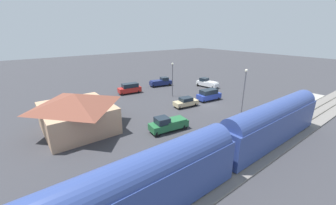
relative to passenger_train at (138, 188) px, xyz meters
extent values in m
plane|color=#38383D|center=(14.00, -22.83, -2.86)|extent=(200.00, 200.00, 0.00)
cube|color=slate|center=(0.00, -22.83, -2.77)|extent=(4.80, 70.00, 0.18)
cube|color=#59544C|center=(-0.72, -22.83, -2.62)|extent=(0.10, 70.00, 0.12)
cube|color=#59544C|center=(0.72, -22.83, -2.62)|extent=(0.10, 70.00, 0.12)
cube|color=#A8A399|center=(4.00, -22.83, -2.71)|extent=(3.20, 46.00, 0.30)
cube|color=#33478C|center=(0.00, -18.39, -0.71)|extent=(2.90, 17.59, 3.70)
cube|color=red|center=(1.46, -18.39, -1.01)|extent=(0.04, 16.18, 0.36)
cylinder|color=#33478C|center=(0.00, -18.39, 1.04)|extent=(2.75, 16.88, 2.76)
cube|color=#33478C|center=(0.00, 0.00, -0.71)|extent=(2.90, 17.59, 3.70)
cube|color=red|center=(1.46, 0.00, -1.01)|extent=(0.04, 16.18, 0.36)
cylinder|color=#33478C|center=(0.00, 0.00, 1.04)|extent=(2.75, 16.88, 2.76)
cube|color=tan|center=(18.00, -0.83, -1.07)|extent=(9.70, 8.48, 3.58)
pyramid|color=brown|center=(18.00, -0.83, 1.54)|extent=(10.50, 9.28, 1.63)
cube|color=#4C3323|center=(18.00, -5.10, -1.81)|extent=(1.10, 0.08, 2.10)
cylinder|color=#333338|center=(4.01, -15.55, -2.13)|extent=(0.22, 0.22, 0.85)
cylinder|color=green|center=(4.01, -15.55, -1.40)|extent=(0.36, 0.36, 0.62)
sphere|color=tan|center=(4.01, -15.55, -0.97)|extent=(0.24, 0.24, 0.24)
cube|color=#283D9E|center=(15.78, -25.01, -2.02)|extent=(2.46, 5.08, 1.00)
cube|color=#19232D|center=(15.79, -24.86, -1.08)|extent=(2.07, 3.59, 0.88)
cylinder|color=black|center=(16.43, -26.99, -2.52)|extent=(0.22, 0.68, 0.68)
cylinder|color=black|center=(14.72, -26.81, -2.52)|extent=(0.22, 0.68, 0.68)
cylinder|color=black|center=(16.83, -23.21, -2.52)|extent=(0.22, 0.68, 0.68)
cylinder|color=black|center=(15.12, -23.03, -2.52)|extent=(0.22, 0.68, 0.68)
cube|color=navy|center=(30.85, -24.05, -2.02)|extent=(2.99, 5.68, 0.92)
cube|color=#19232D|center=(30.64, -25.06, -1.14)|extent=(2.03, 2.03, 0.84)
cylinder|color=black|center=(31.26, -26.33, -2.48)|extent=(0.22, 0.76, 0.76)
cylinder|color=black|center=(29.58, -25.99, -2.48)|extent=(0.22, 0.76, 0.76)
cylinder|color=black|center=(32.11, -22.12, -2.48)|extent=(0.22, 0.76, 0.76)
cylinder|color=black|center=(30.43, -21.78, -2.48)|extent=(0.22, 0.76, 0.76)
cube|color=navy|center=(31.03, -23.13, -1.46)|extent=(2.41, 3.28, 0.20)
cube|color=#236638|center=(10.11, -10.51, -2.02)|extent=(2.64, 5.61, 0.92)
cube|color=#19232D|center=(10.24, -9.49, -1.14)|extent=(1.93, 1.94, 0.84)
cylinder|color=black|center=(9.53, -8.26, -2.48)|extent=(0.22, 0.76, 0.76)
cylinder|color=black|center=(11.24, -8.48, -2.48)|extent=(0.22, 0.76, 0.76)
cylinder|color=black|center=(8.97, -12.53, -2.48)|extent=(0.22, 0.76, 0.76)
cylinder|color=black|center=(10.68, -12.75, -2.48)|extent=(0.22, 0.76, 0.76)
cube|color=#236638|center=(9.98, -11.44, -1.46)|extent=(2.23, 3.19, 0.20)
cube|color=#C6B284|center=(15.82, -18.88, -2.14)|extent=(2.42, 4.70, 0.76)
cube|color=#19232D|center=(15.82, -18.88, -1.44)|extent=(1.89, 2.36, 0.64)
cylinder|color=black|center=(16.39, -20.68, -2.52)|extent=(0.22, 0.68, 0.68)
cylinder|color=black|center=(14.80, -20.46, -2.52)|extent=(0.22, 0.68, 0.68)
cylinder|color=black|center=(16.84, -17.31, -2.52)|extent=(0.22, 0.68, 0.68)
cylinder|color=black|center=(15.26, -17.09, -2.52)|extent=(0.22, 0.68, 0.68)
cube|color=white|center=(22.97, -32.50, -2.02)|extent=(5.62, 2.71, 0.92)
cube|color=#19232D|center=(23.99, -32.35, -1.14)|extent=(1.96, 1.95, 0.84)
cylinder|color=black|center=(24.98, -31.34, -2.48)|extent=(0.22, 0.76, 0.76)
cylinder|color=black|center=(25.22, -33.04, -2.48)|extent=(0.22, 0.76, 0.76)
cylinder|color=black|center=(20.72, -31.95, -2.48)|extent=(0.22, 0.76, 0.76)
cylinder|color=black|center=(20.97, -33.66, -2.48)|extent=(0.22, 0.76, 0.76)
cube|color=white|center=(22.04, -32.63, -1.46)|extent=(3.20, 2.26, 0.20)
cube|color=red|center=(29.76, -14.87, -2.02)|extent=(2.59, 5.12, 1.00)
cube|color=#19232D|center=(29.74, -15.02, -1.08)|extent=(2.16, 3.63, 0.88)
cylinder|color=black|center=(29.16, -12.88, -2.52)|extent=(0.22, 0.68, 0.68)
cylinder|color=black|center=(30.87, -13.10, -2.52)|extent=(0.22, 0.68, 0.68)
cylinder|color=black|center=(28.66, -16.64, -2.52)|extent=(0.22, 0.68, 0.68)
cylinder|color=black|center=(30.37, -16.87, -2.52)|extent=(0.22, 0.68, 0.68)
cylinder|color=#515156|center=(6.80, -22.52, 0.79)|extent=(0.16, 0.16, 7.30)
sphere|color=#EAE5C6|center=(6.80, -22.52, 4.62)|extent=(0.44, 0.44, 0.44)
cylinder|color=#515156|center=(22.32, -20.95, 0.45)|extent=(0.16, 0.16, 6.61)
sphere|color=#EAE5C6|center=(22.32, -20.95, 3.94)|extent=(0.44, 0.44, 0.44)
camera|label=1|loc=(-10.38, 5.43, 10.12)|focal=22.24mm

